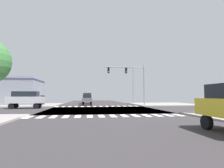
% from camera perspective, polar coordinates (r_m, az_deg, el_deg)
% --- Properties ---
extents(ground, '(90.00, 90.00, 0.05)m').
position_cam_1_polar(ground, '(23.51, -2.79, -7.94)').
color(ground, '#332F32').
extents(sidewalk_corner_ne, '(12.00, 12.00, 0.14)m').
position_cam_1_polar(sidewalk_corner_ne, '(38.44, 15.42, -5.99)').
color(sidewalk_corner_ne, gray).
rests_on(sidewalk_corner_ne, ground).
extents(sidewalk_corner_nw, '(12.00, 12.00, 0.14)m').
position_cam_1_polar(sidewalk_corner_nw, '(37.08, -25.04, -5.87)').
color(sidewalk_corner_nw, gray).
rests_on(sidewalk_corner_nw, ground).
extents(crosswalk_near, '(13.50, 2.00, 0.01)m').
position_cam_1_polar(crosswalk_near, '(16.25, -1.49, -9.79)').
color(crosswalk_near, white).
rests_on(crosswalk_near, ground).
extents(crosswalk_far, '(13.50, 2.00, 0.01)m').
position_cam_1_polar(crosswalk_far, '(30.76, -4.41, -6.86)').
color(crosswalk_far, white).
rests_on(crosswalk_far, ground).
extents(traffic_signal_mast, '(7.22, 0.55, 7.05)m').
position_cam_1_polar(traffic_signal_mast, '(32.12, 5.24, 2.61)').
color(traffic_signal_mast, gray).
rests_on(traffic_signal_mast, ground).
extents(street_lamp, '(1.78, 0.32, 7.87)m').
position_cam_1_polar(street_lamp, '(40.08, 6.21, 0.66)').
color(street_lamp, gray).
rests_on(street_lamp, ground).
extents(bank_building, '(12.97, 9.42, 5.21)m').
position_cam_1_polar(bank_building, '(41.26, -29.07, -1.95)').
color(bank_building, gray).
rests_on(bank_building, ground).
extents(sedan_nearside_1, '(1.80, 4.30, 1.88)m').
position_cam_1_polar(sedan_nearside_1, '(34.89, -7.67, -4.62)').
color(sedan_nearside_1, black).
rests_on(sedan_nearside_1, ground).
extents(suv_crossing_1, '(4.60, 1.96, 2.34)m').
position_cam_1_polar(suv_crossing_1, '(28.14, -24.99, -4.00)').
color(suv_crossing_1, black).
rests_on(suv_crossing_1, ground).
extents(pickup_queued_1, '(2.00, 5.10, 2.35)m').
position_cam_1_polar(pickup_queued_1, '(42.84, -7.66, -4.19)').
color(pickup_queued_1, black).
rests_on(pickup_queued_1, ground).
extents(sedan_leading_2, '(1.80, 4.30, 1.88)m').
position_cam_1_polar(sedan_leading_2, '(56.52, -7.65, -4.22)').
color(sedan_leading_2, black).
rests_on(sedan_leading_2, ground).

